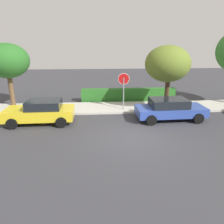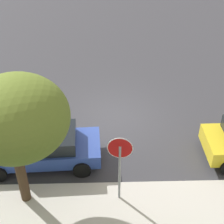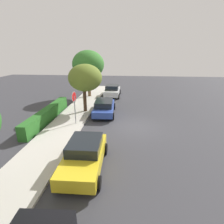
{
  "view_description": "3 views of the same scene",
  "coord_description": "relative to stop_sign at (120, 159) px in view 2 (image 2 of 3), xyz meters",
  "views": [
    {
      "loc": [
        -1.83,
        -10.34,
        4.86
      ],
      "look_at": [
        -1.06,
        1.54,
        0.98
      ],
      "focal_mm": 35.0,
      "sensor_mm": 36.0,
      "label": 1
    },
    {
      "loc": [
        0.41,
        12.32,
        9.26
      ],
      "look_at": [
        0.11,
        1.21,
        1.16
      ],
      "focal_mm": 55.0,
      "sensor_mm": 36.0,
      "label": 2
    },
    {
      "loc": [
        -12.82,
        0.58,
        5.69
      ],
      "look_at": [
        0.8,
        1.81,
        0.9
      ],
      "focal_mm": 28.0,
      "sensor_mm": 36.0,
      "label": 3
    }
  ],
  "objects": [
    {
      "name": "ground_plane",
      "position": [
        0.04,
        -4.69,
        -1.89
      ],
      "size": [
        60.0,
        60.0,
        0.0
      ],
      "primitive_type": "plane",
      "color": "#38383D"
    },
    {
      "name": "sidewalk_curb",
      "position": [
        0.04,
        0.72,
        -1.82
      ],
      "size": [
        32.0,
        2.76,
        0.14
      ],
      "primitive_type": "cube",
      "color": "beige",
      "rests_on": "ground_plane"
    },
    {
      "name": "stop_sign",
      "position": [
        0.0,
        0.0,
        0.0
      ],
      "size": [
        0.79,
        0.1,
        2.75
      ],
      "color": "gray",
      "rests_on": "ground_plane"
    },
    {
      "name": "parked_car_blue",
      "position": [
        2.77,
        -1.96,
        -1.17
      ],
      "size": [
        4.44,
        2.13,
        1.38
      ],
      "color": "#2D479E",
      "rests_on": "ground_plane"
    },
    {
      "name": "street_tree_far",
      "position": [
        2.95,
        -0.22,
        1.47
      ],
      "size": [
        3.07,
        3.07,
        4.62
      ],
      "color": "#422D1E",
      "rests_on": "ground_plane"
    }
  ]
}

